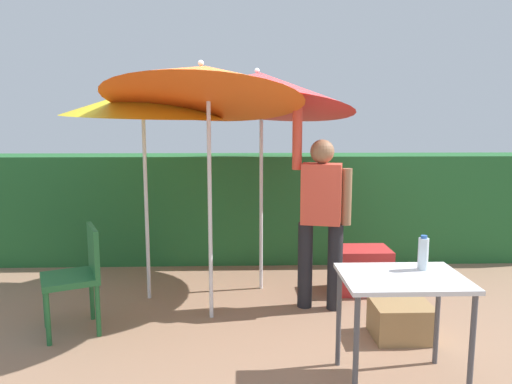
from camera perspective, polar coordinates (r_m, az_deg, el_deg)
name	(u,v)px	position (r m, az deg, el deg)	size (l,w,h in m)	color
ground_plane	(257,315)	(4.51, 0.12, -14.54)	(24.00, 24.00, 0.00)	#937056
hedge_row	(252,207)	(6.11, -0.45, -1.81)	(8.00, 0.70, 1.34)	#23602D
umbrella_rainbow	(259,90)	(4.89, 0.39, 12.13)	(2.00, 1.98, 2.45)	silver
umbrella_orange	(205,84)	(4.15, -6.17, 12.79)	(1.73, 1.74, 2.43)	silver
umbrella_yellow	(143,103)	(4.71, -13.35, 10.35)	(1.53, 1.53, 2.12)	silver
person_vendor	(321,211)	(4.45, 7.78, -2.32)	(0.56, 0.30, 1.88)	black
chair_plastic	(78,272)	(4.31, -20.51, -8.98)	(0.58, 0.58, 0.89)	#236633
cooler_box	(363,270)	(5.14, 12.67, -9.07)	(0.54, 0.41, 0.46)	red
crate_cardboard	(401,320)	(4.21, 16.98, -14.48)	(0.47, 0.39, 0.29)	#9E7A4C
folding_table	(402,289)	(3.34, 17.10, -11.09)	(0.80, 0.60, 0.76)	#4C4C51
bottle_water	(423,253)	(3.46, 19.39, -6.96)	(0.07, 0.07, 0.24)	silver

